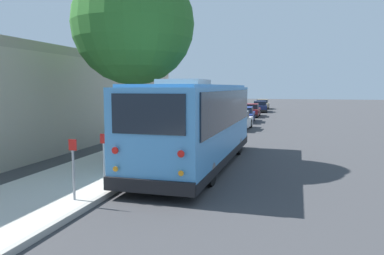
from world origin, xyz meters
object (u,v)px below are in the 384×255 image
Objects in this scene: shuttle_bus at (197,121)px; parked_sedan_white at (237,121)px; parked_sedan_tan at (262,104)px; parked_sedan_navy at (260,107)px; parked_sedan_blue at (244,115)px; parked_sedan_maroon at (251,111)px; sign_post_near at (73,169)px; sign_post_far at (104,158)px; street_tree at (134,16)px.

parked_sedan_white is at bearing 2.30° from shuttle_bus.
parked_sedan_navy is at bearing -178.99° from parked_sedan_tan.
parked_sedan_blue is 0.98× the size of parked_sedan_maroon.
shuttle_bus is at bearing -176.13° from parked_sedan_white.
parked_sedan_blue is 24.07m from sign_post_near.
sign_post_far reaches higher than parked_sedan_blue.
parked_sedan_tan is (25.55, 0.04, 0.01)m from parked_sedan_white.
parked_sedan_white is at bearing -11.50° from street_tree.
sign_post_near is at bearing 174.29° from parked_sedan_blue.
shuttle_bus is at bearing -25.78° from sign_post_far.
shuttle_bus is 6.39× the size of sign_post_near.
parked_sedan_maroon is at bearing 174.01° from parked_sedan_navy.
sign_post_far is at bearing 173.68° from parked_sedan_navy.
parked_sedan_blue is 1.05× the size of parked_sedan_tan.
sign_post_near is at bearing -171.75° from street_tree.
parked_sedan_tan is 38.13m from street_tree.
parked_sedan_tan is 43.77m from sign_post_near.
shuttle_bus is 2.36× the size of parked_sedan_white.
street_tree reaches higher than parked_sedan_white.
parked_sedan_blue is 22.47m from sign_post_far.
parked_sedan_white is at bearing -5.01° from sign_post_near.
parked_sedan_white is 18.26m from sign_post_near.
parked_sedan_white is 0.95× the size of parked_sedan_tan.
parked_sedan_tan reaches higher than parked_sedan_maroon.
parked_sedan_white is 0.89× the size of parked_sedan_maroon.
parked_sedan_navy is 6.31m from parked_sedan_tan.
shuttle_bus reaches higher than parked_sedan_blue.
sign_post_far reaches higher than parked_sedan_maroon.
sign_post_near is at bearing 176.33° from parked_sedan_maroon.
shuttle_bus is 2.11× the size of parked_sedan_maroon.
sign_post_near is (-24.03, 1.41, 0.35)m from parked_sedan_blue.
parked_sedan_tan is at bearing 2.75° from parked_sedan_white.
street_tree reaches higher than sign_post_far.
street_tree is (-17.98, 2.28, 5.21)m from parked_sedan_blue.
sign_post_near is at bearing 177.65° from parked_sedan_white.
parked_sedan_blue is 13.41m from parked_sedan_navy.
street_tree is (0.58, 2.74, 4.08)m from shuttle_bus.
parked_sedan_navy and parked_sedan_tan have the same top height.
street_tree is 5.48× the size of sign_post_near.
shuttle_bus reaches higher than parked_sedan_navy.
parked_sedan_navy is 3.09× the size of sign_post_far.
sign_post_near reaches higher than sign_post_far.
parked_sedan_white is 0.91× the size of parked_sedan_blue.
parked_sedan_tan is (38.27, 0.31, -1.12)m from shuttle_bus.
sign_post_near is (-18.19, 1.60, 0.35)m from parked_sedan_white.
parked_sedan_maroon is 3.15× the size of sign_post_far.
parked_sedan_blue is at bearing 2.50° from shuttle_bus.
shuttle_bus is at bearing -180.00° from parked_sedan_tan.
parked_sedan_maroon is at bearing 178.93° from parked_sedan_tan.
street_tree reaches higher than sign_post_near.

